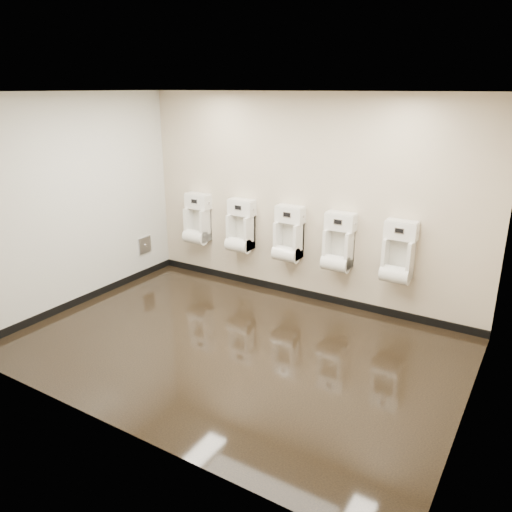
% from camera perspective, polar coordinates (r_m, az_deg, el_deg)
% --- Properties ---
extents(ground, '(5.00, 3.50, 0.00)m').
position_cam_1_polar(ground, '(5.87, -2.54, -10.26)').
color(ground, black).
rests_on(ground, ground).
extents(ceiling, '(5.00, 3.50, 0.00)m').
position_cam_1_polar(ceiling, '(5.13, -3.01, 18.22)').
color(ceiling, silver).
extents(back_wall, '(5.00, 0.02, 2.80)m').
position_cam_1_polar(back_wall, '(6.81, 5.59, 6.41)').
color(back_wall, beige).
rests_on(back_wall, ground).
extents(front_wall, '(5.00, 0.02, 2.80)m').
position_cam_1_polar(front_wall, '(4.08, -16.68, -2.80)').
color(front_wall, beige).
rests_on(front_wall, ground).
extents(left_wall, '(0.02, 3.50, 2.80)m').
position_cam_1_polar(left_wall, '(7.01, -20.01, 5.73)').
color(left_wall, beige).
rests_on(left_wall, ground).
extents(right_wall, '(0.02, 3.50, 2.80)m').
position_cam_1_polar(right_wall, '(4.49, 24.67, -1.79)').
color(right_wall, beige).
rests_on(right_wall, ground).
extents(tile_overlay_left, '(0.01, 3.50, 2.80)m').
position_cam_1_polar(tile_overlay_left, '(7.01, -19.98, 5.73)').
color(tile_overlay_left, silver).
rests_on(tile_overlay_left, ground).
extents(skirting_back, '(5.00, 0.02, 0.10)m').
position_cam_1_polar(skirting_back, '(7.21, 5.21, -4.15)').
color(skirting_back, black).
rests_on(skirting_back, ground).
extents(skirting_left, '(0.02, 3.50, 0.10)m').
position_cam_1_polar(skirting_left, '(7.40, -18.79, -4.50)').
color(skirting_left, black).
rests_on(skirting_left, ground).
extents(access_panel, '(0.04, 0.25, 0.25)m').
position_cam_1_polar(access_panel, '(8.00, -12.60, 1.24)').
color(access_panel, '#9E9EA3').
rests_on(access_panel, left_wall).
extents(urinal_0, '(0.40, 0.30, 0.75)m').
position_cam_1_polar(urinal_0, '(7.73, -6.72, 3.82)').
color(urinal_0, white).
rests_on(urinal_0, back_wall).
extents(urinal_1, '(0.40, 0.30, 0.75)m').
position_cam_1_polar(urinal_1, '(7.28, -1.80, 3.01)').
color(urinal_1, white).
rests_on(urinal_1, back_wall).
extents(urinal_2, '(0.40, 0.30, 0.75)m').
position_cam_1_polar(urinal_2, '(6.90, 3.71, 2.07)').
color(urinal_2, white).
rests_on(urinal_2, back_wall).
extents(urinal_3, '(0.40, 0.30, 0.75)m').
position_cam_1_polar(urinal_3, '(6.60, 9.37, 1.09)').
color(urinal_3, white).
rests_on(urinal_3, back_wall).
extents(urinal_4, '(0.40, 0.30, 0.75)m').
position_cam_1_polar(urinal_4, '(6.37, 15.92, -0.06)').
color(urinal_4, white).
rests_on(urinal_4, back_wall).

